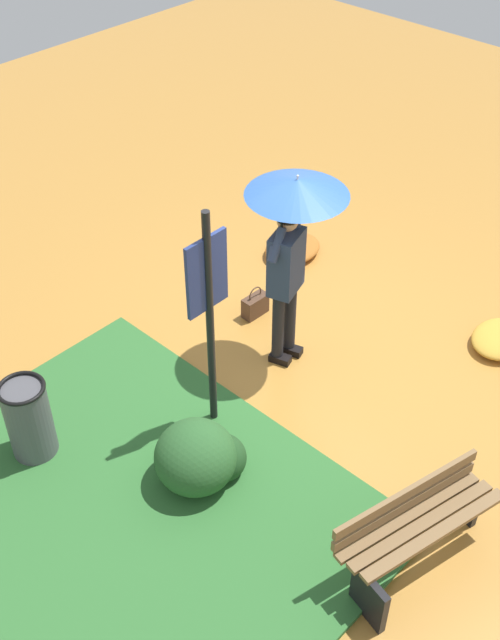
{
  "coord_description": "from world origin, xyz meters",
  "views": [
    {
      "loc": [
        -4.86,
        -3.7,
        5.49
      ],
      "look_at": [
        -0.78,
        0.12,
        0.85
      ],
      "focal_mm": 44.29,
      "sensor_mm": 36.0,
      "label": 1
    }
  ],
  "objects": [
    {
      "name": "grass_verge",
      "position": [
        -3.4,
        -0.16,
        0.03
      ],
      "size": [
        4.8,
        4.0,
        0.05
      ],
      "color": "#2D662D",
      "rests_on": "ground_plane"
    },
    {
      "name": "handbag",
      "position": [
        0.08,
        0.85,
        0.13
      ],
      "size": [
        0.3,
        0.15,
        0.37
      ],
      "color": "#4C3323",
      "rests_on": "ground_plane"
    },
    {
      "name": "ground_plane",
      "position": [
        0.0,
        0.0,
        0.0
      ],
      "size": [
        18.0,
        18.0,
        0.0
      ],
      "primitive_type": "plane",
      "color": "#B27A33"
    },
    {
      "name": "person_with_umbrella",
      "position": [
        -0.14,
        0.2,
        1.55
      ],
      "size": [
        0.96,
        0.96,
        2.04
      ],
      "color": "black",
      "rests_on": "ground_plane"
    },
    {
      "name": "park_bench",
      "position": [
        -1.32,
        -2.14,
        0.4
      ],
      "size": [
        1.42,
        0.69,
        0.75
      ],
      "color": "black",
      "rests_on": "ground_plane"
    },
    {
      "name": "info_sign_post",
      "position": [
        -1.34,
        0.07,
        1.44
      ],
      "size": [
        0.44,
        0.07,
        2.3
      ],
      "color": "black",
      "rests_on": "ground_plane"
    },
    {
      "name": "shrub_cluster",
      "position": [
        -1.92,
        -0.37,
        0.3
      ],
      "size": [
        0.78,
        0.71,
        0.64
      ],
      "color": "#285628",
      "rests_on": "ground_plane"
    },
    {
      "name": "trash_bin",
      "position": [
        -2.72,
        0.94,
        0.42
      ],
      "size": [
        0.42,
        0.42,
        0.83
      ],
      "color": "#4C4C51",
      "rests_on": "ground_plane"
    },
    {
      "name": "leaf_pile_by_bench",
      "position": [
        1.23,
        1.31,
        0.08
      ],
      "size": [
        0.74,
        0.59,
        0.16
      ],
      "color": "#A86023",
      "rests_on": "ground_plane"
    }
  ]
}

